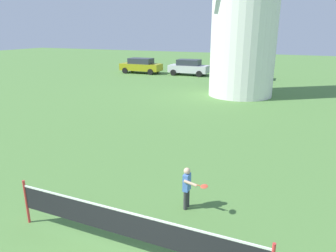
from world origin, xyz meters
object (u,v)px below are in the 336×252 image
Objects in this scene: tennis_net at (128,225)px; parked_car_silver at (189,67)px; parked_car_mustard at (141,65)px; parked_car_black at (245,70)px; player_far at (188,186)px.

parked_car_silver reaches higher than tennis_net.
parked_car_mustard is 1.10× the size of parked_car_black.
player_far is 24.65m from parked_car_silver.
tennis_net is 4.93× the size of player_far.
parked_car_black is (-2.69, 23.07, 0.17)m from player_far.
player_far is at bearing -70.20° from parked_car_silver.
player_far is 23.22m from parked_car_black.
parked_car_mustard is at bearing 117.71° from tennis_net.
tennis_net is at bearing -72.76° from parked_car_silver.
parked_car_mustard reaches higher than tennis_net.
player_far is at bearing -83.34° from parked_car_black.
parked_car_mustard is at bearing 120.80° from player_far.
tennis_net is 27.92m from parked_car_mustard.
player_far is 0.26× the size of parked_car_mustard.
parked_car_mustard is (-12.98, 24.71, 0.12)m from tennis_net.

